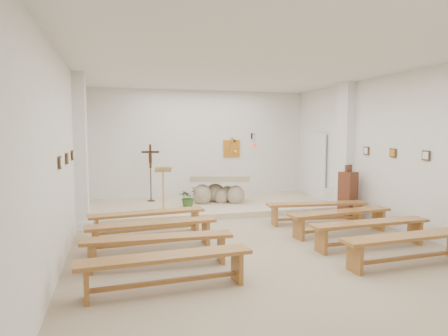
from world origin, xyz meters
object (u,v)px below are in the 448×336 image
object	(u,v)px
bench_left_front	(148,218)
bench_right_fourth	(409,243)
donation_pedestal	(348,194)
bench_left_fourth	(166,264)
altar	(219,191)
lectern	(163,188)
bench_left_second	(152,229)
bench_right_front	(317,208)
crucifix_stand	(151,168)
bench_right_third	(370,228)
bench_right_second	(341,217)
bench_left_third	(158,244)

from	to	relation	value
bench_left_front	bench_right_fourth	xyz separation A→B (m)	(3.98, -3.08, 0.00)
donation_pedestal	bench_left_fourth	bearing A→B (deg)	-166.70
altar	lectern	bearing A→B (deg)	-139.62
bench_left_second	bench_left_fourth	world-z (taller)	same
bench_left_front	bench_right_fourth	distance (m)	5.03
lectern	bench_right_front	bearing A→B (deg)	-25.20
crucifix_stand	bench_left_fourth	world-z (taller)	crucifix_stand
bench_left_front	bench_right_third	bearing A→B (deg)	-34.10
crucifix_stand	bench_right_fourth	distance (m)	7.41
bench_left_second	bench_right_third	bearing A→B (deg)	-18.99
donation_pedestal	bench_right_front	xyz separation A→B (m)	(-1.11, -0.44, -0.22)
bench_left_front	bench_left_fourth	world-z (taller)	same
bench_left_front	bench_right_third	size ratio (longest dim) A/B	1.01
altar	bench_right_second	distance (m)	4.04
crucifix_stand	bench_left_front	bearing A→B (deg)	-83.47
bench_left_second	bench_left_third	xyz separation A→B (m)	(0.00, -1.03, 0.00)
bench_left_third	bench_right_fourth	world-z (taller)	same
altar	bench_left_second	distance (m)	4.29
lectern	bench_left_front	size ratio (longest dim) A/B	0.49
bench_left_front	bench_right_front	bearing A→B (deg)	-6.83
bench_left_second	altar	bearing A→B (deg)	53.75
altar	crucifix_stand	xyz separation A→B (m)	(-1.89, 0.73, 0.63)
crucifix_stand	bench_left_third	world-z (taller)	crucifix_stand
altar	crucifix_stand	size ratio (longest dim) A/B	1.08
crucifix_stand	bench_left_fourth	bearing A→B (deg)	-80.52
bench_right_front	bench_right_second	xyz separation A→B (m)	(0.00, -1.03, 0.00)
bench_right_second	bench_right_fourth	size ratio (longest dim) A/B	1.00
donation_pedestal	bench_left_second	world-z (taller)	donation_pedestal
lectern	crucifix_stand	world-z (taller)	crucifix_stand
bench_right_front	bench_left_fourth	distance (m)	5.03
bench_right_second	bench_left_third	world-z (taller)	same
bench_left_front	bench_left_third	world-z (taller)	same
lectern	bench_left_second	size ratio (longest dim) A/B	0.49
bench_right_fourth	bench_left_front	bearing A→B (deg)	139.17
bench_left_third	bench_right_third	distance (m)	3.98
lectern	bench_left_front	bearing A→B (deg)	-104.51
bench_right_front	bench_right_third	distance (m)	2.05
lectern	bench_left_fourth	size ratio (longest dim) A/B	0.49
lectern	bench_left_fourth	distance (m)	4.92
bench_left_third	bench_right_third	size ratio (longest dim) A/B	1.00
lectern	bench_right_third	bearing A→B (deg)	-45.84
bench_left_front	bench_right_second	size ratio (longest dim) A/B	1.00
bench_left_second	bench_left_third	bearing A→B (deg)	-94.54
altar	bench_left_fourth	size ratio (longest dim) A/B	0.74
bench_right_front	lectern	bearing A→B (deg)	158.62
bench_right_front	bench_left_second	xyz separation A→B (m)	(-3.98, -1.03, 0.00)
altar	crucifix_stand	distance (m)	2.12
donation_pedestal	bench_right_second	size ratio (longest dim) A/B	0.55
bench_left_second	lectern	bearing A→B (deg)	74.50
bench_right_second	bench_right_front	bearing A→B (deg)	83.06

